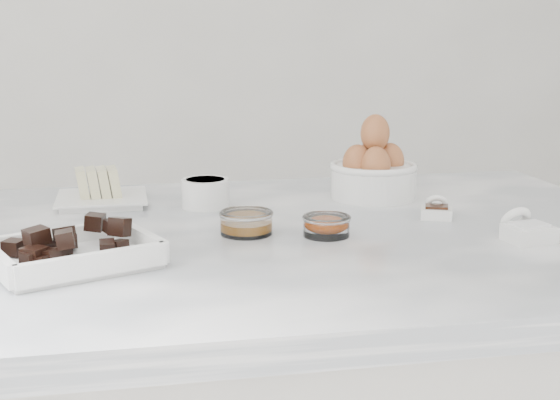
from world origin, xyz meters
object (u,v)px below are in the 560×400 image
at_px(butter_plate, 100,191).
at_px(zest_bowl, 326,225).
at_px(vanilla_spoon, 437,210).
at_px(egg_bowl, 373,171).
at_px(honey_bowl, 246,222).
at_px(chocolate_dish, 74,249).
at_px(salt_spoon, 526,229).
at_px(sugar_ramekin, 205,192).

distance_m(butter_plate, zest_bowl, 0.43).
bearing_deg(zest_bowl, vanilla_spoon, 20.58).
xyz_separation_m(egg_bowl, honey_bowl, (-0.26, -0.20, -0.03)).
height_order(chocolate_dish, vanilla_spoon, chocolate_dish).
distance_m(butter_plate, vanilla_spoon, 0.56).
relative_size(zest_bowl, vanilla_spoon, 1.02).
relative_size(chocolate_dish, salt_spoon, 2.86).
height_order(egg_bowl, honey_bowl, egg_bowl).
bearing_deg(chocolate_dish, butter_plate, 86.50).
xyz_separation_m(chocolate_dish, butter_plate, (0.02, 0.36, -0.00)).
bearing_deg(zest_bowl, chocolate_dish, -166.72).
bearing_deg(butter_plate, sugar_ramekin, -19.00).
xyz_separation_m(honey_bowl, vanilla_spoon, (0.31, 0.04, -0.01)).
xyz_separation_m(sugar_ramekin, vanilla_spoon, (0.35, -0.15, -0.01)).
height_order(zest_bowl, vanilla_spoon, vanilla_spoon).
height_order(butter_plate, sugar_ramekin, butter_plate).
height_order(chocolate_dish, sugar_ramekin, chocolate_dish).
bearing_deg(butter_plate, honey_bowl, -49.14).
xyz_separation_m(chocolate_dish, vanilla_spoon, (0.55, 0.16, -0.01)).
relative_size(sugar_ramekin, vanilla_spoon, 1.15).
bearing_deg(sugar_ramekin, butter_plate, 161.00).
distance_m(honey_bowl, salt_spoon, 0.40).
bearing_deg(honey_bowl, egg_bowl, 38.30).
relative_size(honey_bowl, vanilla_spoon, 1.15).
bearing_deg(vanilla_spoon, honey_bowl, -172.49).
relative_size(chocolate_dish, zest_bowl, 3.37).
relative_size(sugar_ramekin, zest_bowl, 1.13).
relative_size(butter_plate, vanilla_spoon, 2.16).
distance_m(honey_bowl, zest_bowl, 0.12).
distance_m(butter_plate, sugar_ramekin, 0.18).
xyz_separation_m(honey_bowl, salt_spoon, (0.38, -0.11, -0.00)).
height_order(sugar_ramekin, zest_bowl, sugar_ramekin).
bearing_deg(salt_spoon, chocolate_dish, -179.50).
xyz_separation_m(sugar_ramekin, egg_bowl, (0.30, 0.02, 0.02)).
bearing_deg(butter_plate, egg_bowl, -5.33).
bearing_deg(vanilla_spoon, chocolate_dish, -164.00).
bearing_deg(vanilla_spoon, salt_spoon, -64.85).
bearing_deg(honey_bowl, butter_plate, 130.86).
bearing_deg(chocolate_dish, vanilla_spoon, 16.00).
height_order(honey_bowl, zest_bowl, honey_bowl).
height_order(butter_plate, vanilla_spoon, butter_plate).
relative_size(butter_plate, salt_spoon, 1.80).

